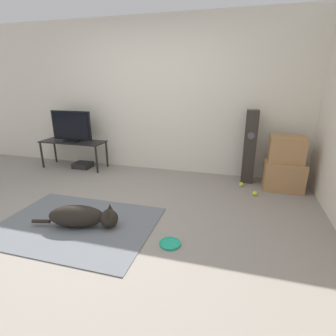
{
  "coord_description": "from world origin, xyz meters",
  "views": [
    {
      "loc": [
        1.48,
        -2.31,
        1.55
      ],
      "look_at": [
        0.59,
        0.86,
        0.45
      ],
      "focal_mm": 28.0,
      "sensor_mm": 36.0,
      "label": 1
    }
  ],
  "objects": [
    {
      "name": "dog",
      "position": [
        -0.11,
        -0.11,
        0.13
      ],
      "size": [
        0.94,
        0.37,
        0.26
      ],
      "color": "black",
      "rests_on": "area_rug"
    },
    {
      "name": "cardboard_box_upper",
      "position": [
        2.14,
        1.68,
        0.61
      ],
      "size": [
        0.48,
        0.34,
        0.38
      ],
      "color": "#A87A4C",
      "rests_on": "cardboard_box_lower"
    },
    {
      "name": "tv",
      "position": [
        -1.47,
        1.74,
        0.77
      ],
      "size": [
        0.77,
        0.2,
        0.54
      ],
      "color": "black",
      "rests_on": "tv_stand"
    },
    {
      "name": "area_rug",
      "position": [
        -0.22,
        -0.08,
        0.01
      ],
      "size": [
        1.74,
        1.27,
        0.01
      ],
      "color": "slate",
      "rests_on": "ground_plane"
    },
    {
      "name": "tv_stand",
      "position": [
        -1.47,
        1.74,
        0.44
      ],
      "size": [
        1.2,
        0.43,
        0.5
      ],
      "color": "black",
      "rests_on": "ground_plane"
    },
    {
      "name": "tennis_ball_near_speaker",
      "position": [
        1.56,
        1.6,
        0.03
      ],
      "size": [
        0.07,
        0.07,
        0.07
      ],
      "color": "#C6E033",
      "rests_on": "ground_plane"
    },
    {
      "name": "ground_plane",
      "position": [
        0.0,
        0.0,
        0.0
      ],
      "size": [
        12.0,
        12.0,
        0.0
      ],
      "primitive_type": "plane",
      "color": "gray"
    },
    {
      "name": "floor_speaker",
      "position": [
        1.63,
        1.84,
        0.57
      ],
      "size": [
        0.18,
        0.19,
        1.14
      ],
      "color": "#2D2823",
      "rests_on": "ground_plane"
    },
    {
      "name": "game_console",
      "position": [
        -1.32,
        1.75,
        0.05
      ],
      "size": [
        0.32,
        0.27,
        0.09
      ],
      "color": "black",
      "rests_on": "ground_plane"
    },
    {
      "name": "cardboard_box_lower",
      "position": [
        2.15,
        1.67,
        0.21
      ],
      "size": [
        0.56,
        0.4,
        0.42
      ],
      "color": "#A87A4C",
      "rests_on": "ground_plane"
    },
    {
      "name": "tennis_ball_by_boxes",
      "position": [
        1.74,
        1.3,
        0.03
      ],
      "size": [
        0.07,
        0.07,
        0.07
      ],
      "color": "#C6E033",
      "rests_on": "ground_plane"
    },
    {
      "name": "frisbee",
      "position": [
        0.9,
        -0.16,
        0.01
      ],
      "size": [
        0.22,
        0.22,
        0.03
      ],
      "color": "#199E7A",
      "rests_on": "ground_plane"
    },
    {
      "name": "wall_back",
      "position": [
        0.0,
        2.1,
        1.27
      ],
      "size": [
        8.0,
        0.06,
        2.55
      ],
      "color": "silver",
      "rests_on": "ground_plane"
    }
  ]
}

